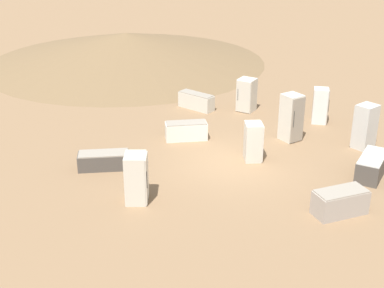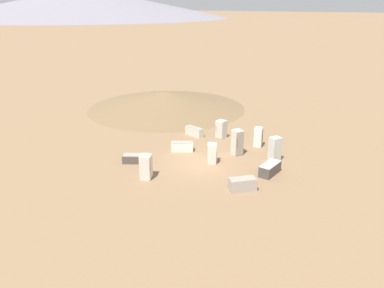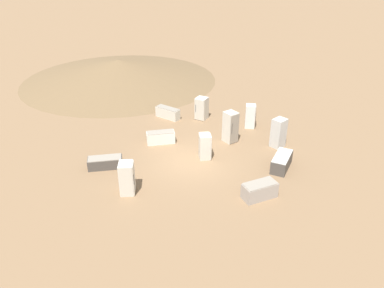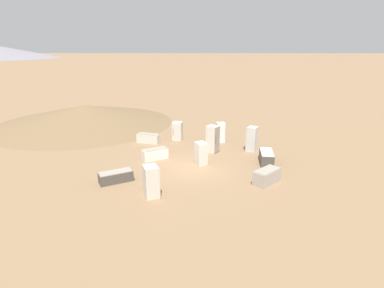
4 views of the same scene
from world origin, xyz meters
TOP-DOWN VIEW (x-y plane):
  - ground_plane at (0.00, 0.00)m, footprint 1000.00×1000.00m
  - mountain_ridge_0 at (197.52, 223.73)m, footprint 222.44×222.44m
  - dirt_mound at (11.05, 10.85)m, footprint 16.81×16.81m
  - discarded_fridge_0 at (1.43, 2.45)m, footprint 1.42×1.74m
  - discarded_fridge_1 at (-3.77, 1.77)m, footprint 0.98×0.94m
  - discarded_fridge_2 at (-2.19, 4.02)m, footprint 1.52×1.90m
  - discarded_fridge_3 at (-1.97, -4.19)m, footprint 1.67×1.66m
  - discarded_fridge_4 at (5.65, 1.35)m, footprint 0.82×0.82m
  - discarded_fridge_5 at (1.06, -4.75)m, footprint 1.87×0.93m
  - discarded_fridge_6 at (3.44, -4.14)m, footprint 0.94×0.92m
  - discarded_fridge_7 at (5.48, -2.04)m, footprint 0.72×0.76m
  - discarded_fridge_8 at (3.08, -1.37)m, footprint 0.96×0.99m
  - discarded_fridge_9 at (4.96, 3.55)m, footprint 0.99×1.82m
  - discarded_fridge_10 at (0.66, -0.60)m, footprint 0.89×0.87m

SIDE VIEW (x-z plane):
  - ground_plane at x=0.00m, z-range 0.00..0.00m
  - discarded_fridge_2 at x=-2.19m, z-range 0.00..0.60m
  - discarded_fridge_0 at x=1.43m, z-range 0.00..0.72m
  - discarded_fridge_9 at x=4.96m, z-range 0.00..0.74m
  - discarded_fridge_5 at x=1.06m, z-range 0.00..0.76m
  - discarded_fridge_3 at x=-1.97m, z-range 0.00..0.78m
  - discarded_fridge_10 at x=0.66m, z-range 0.00..1.43m
  - discarded_fridge_4 at x=5.65m, z-range 0.00..1.51m
  - discarded_fridge_7 at x=5.48m, z-range 0.00..1.54m
  - discarded_fridge_1 at x=-3.77m, z-range 0.00..1.59m
  - discarded_fridge_6 at x=3.44m, z-range 0.00..1.75m
  - dirt_mound at x=11.05m, z-range 0.00..1.78m
  - discarded_fridge_8 at x=3.08m, z-range 0.00..1.89m
  - mountain_ridge_0 at x=197.52m, z-range 0.00..22.15m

